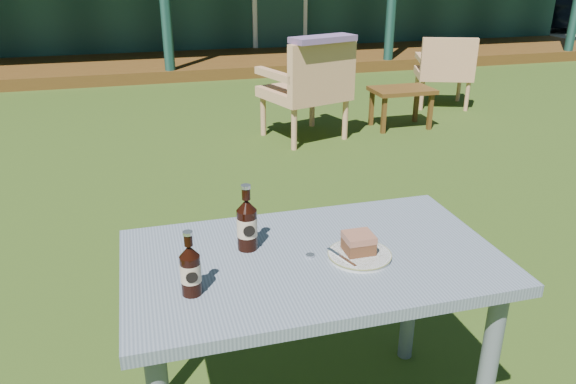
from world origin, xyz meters
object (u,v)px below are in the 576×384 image
object	(u,v)px
plate	(360,255)
side_table	(402,94)
cake_slice	(359,243)
cola_bottle_far	(191,269)
armchair_right	(445,68)
cafe_table	(312,282)
armchair_left	(310,85)
cola_bottle_near	(247,224)

from	to	relation	value
plate	side_table	world-z (taller)	plate
cake_slice	cola_bottle_far	bearing A→B (deg)	-171.42
plate	cake_slice	size ratio (longest dim) A/B	2.22
cake_slice	armchair_right	xyz separation A→B (m)	(2.75, 4.18, -0.32)
cafe_table	armchair_left	size ratio (longest dim) A/B	1.30
plate	armchair_left	distance (m)	3.54
cola_bottle_near	plate	bearing A→B (deg)	-24.82
cake_slice	cola_bottle_near	size ratio (longest dim) A/B	0.41
cafe_table	cake_slice	bearing A→B (deg)	-14.64
cola_bottle_near	side_table	distance (m)	4.11
cola_bottle_far	armchair_left	distance (m)	3.79
cafe_table	armchair_right	bearing A→B (deg)	55.15
cola_bottle_near	side_table	size ratio (longest dim) A/B	0.38
armchair_right	cafe_table	bearing A→B (deg)	-124.85
plate	cola_bottle_near	size ratio (longest dim) A/B	0.91
cake_slice	side_table	bearing A→B (deg)	61.62
cola_bottle_far	cola_bottle_near	bearing A→B (deg)	46.91
plate	armchair_right	bearing A→B (deg)	56.80
plate	cake_slice	xyz separation A→B (m)	(0.00, 0.01, 0.04)
cola_bottle_near	armchair_left	size ratio (longest dim) A/B	0.24
cafe_table	armchair_right	xyz separation A→B (m)	(2.89, 4.15, -0.17)
cola_bottle_near	cake_slice	bearing A→B (deg)	-22.74
plate	armchair_left	bearing A→B (deg)	75.08
plate	cola_bottle_near	xyz separation A→B (m)	(-0.33, 0.15, 0.08)
cafe_table	plate	distance (m)	0.19
cake_slice	cola_bottle_near	bearing A→B (deg)	157.26
cafe_table	armchair_left	world-z (taller)	armchair_left
side_table	cola_bottle_near	bearing A→B (deg)	-123.42
cola_bottle_near	cola_bottle_far	xyz separation A→B (m)	(-0.21, -0.22, -0.01)
plate	armchair_right	xyz separation A→B (m)	(2.75, 4.20, -0.28)
plate	cola_bottle_far	xyz separation A→B (m)	(-0.54, -0.07, 0.07)
cola_bottle_far	cafe_table	bearing A→B (deg)	16.52
cola_bottle_far	side_table	distance (m)	4.41
plate	side_table	xyz separation A→B (m)	(1.92, 3.57, -0.39)
cake_slice	side_table	distance (m)	4.06
cola_bottle_far	armchair_left	bearing A→B (deg)	67.41
cafe_table	side_table	world-z (taller)	cafe_table
armchair_left	armchair_right	distance (m)	2.00
cola_bottle_near	armchair_right	bearing A→B (deg)	52.71
armchair_right	plate	bearing A→B (deg)	-123.20
cafe_table	plate	size ratio (longest dim) A/B	5.88
cafe_table	armchair_right	distance (m)	5.06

